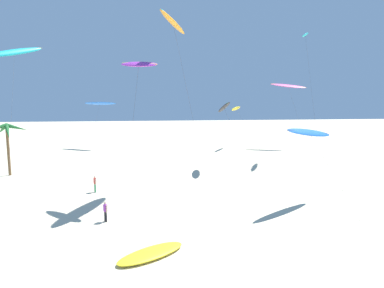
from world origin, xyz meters
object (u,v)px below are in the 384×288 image
at_px(flying_kite_7, 139,64).
at_px(grounded_kite_1, 151,253).
at_px(flying_kite_5, 305,35).
at_px(person_mid_field, 105,211).
at_px(flying_kite_8, 173,23).
at_px(palm_tree_1, 8,132).
at_px(flying_kite_4, 14,52).
at_px(person_far_watcher, 95,183).
at_px(flying_kite_2, 310,133).
at_px(flying_kite_6, 100,103).
at_px(flying_kite_1, 288,86).
at_px(flying_kite_3, 236,109).
at_px(flying_kite_0, 224,107).

height_order(flying_kite_7, grounded_kite_1, flying_kite_7).
relative_size(flying_kite_5, person_mid_field, 12.73).
xyz_separation_m(flying_kite_8, person_mid_field, (-5.93, -7.76, -15.65)).
bearing_deg(flying_kite_5, palm_tree_1, -171.42).
bearing_deg(flying_kite_4, person_far_watcher, -50.19).
xyz_separation_m(palm_tree_1, person_far_watcher, (11.57, -9.41, -4.45)).
bearing_deg(flying_kite_4, flying_kite_5, 1.80).
height_order(palm_tree_1, person_mid_field, palm_tree_1).
xyz_separation_m(palm_tree_1, grounded_kite_1, (16.91, -23.97, -5.21)).
distance_m(flying_kite_2, flying_kite_6, 45.80).
height_order(flying_kite_2, flying_kite_7, flying_kite_7).
distance_m(palm_tree_1, flying_kite_5, 43.81).
distance_m(flying_kite_1, flying_kite_6, 37.08).
relative_size(flying_kite_2, grounded_kite_1, 1.64).
bearing_deg(grounded_kite_1, person_far_watcher, 110.15).
height_order(flying_kite_4, person_far_watcher, flying_kite_4).
bearing_deg(flying_kite_1, flying_kite_3, -179.60).
height_order(flying_kite_2, flying_kite_6, flying_kite_6).
bearing_deg(grounded_kite_1, flying_kite_6, 100.68).
height_order(palm_tree_1, flying_kite_5, flying_kite_5).
relative_size(flying_kite_3, person_far_watcher, 4.94).
bearing_deg(flying_kite_7, flying_kite_0, 49.06).
relative_size(flying_kite_1, grounded_kite_1, 2.80).
relative_size(flying_kite_5, person_far_watcher, 11.93).
bearing_deg(flying_kite_5, flying_kite_7, -143.03).
distance_m(flying_kite_0, flying_kite_1, 26.47).
distance_m(flying_kite_3, person_far_watcher, 37.09).
bearing_deg(flying_kite_6, grounded_kite_1, -79.32).
distance_m(flying_kite_2, flying_kite_8, 16.26).
xyz_separation_m(flying_kite_0, flying_kite_1, (17.57, 19.42, 3.83)).
bearing_deg(flying_kite_8, flying_kite_4, 142.90).
bearing_deg(palm_tree_1, flying_kite_0, -0.19).
xyz_separation_m(flying_kite_4, grounded_kite_1, (17.27, -28.87, -15.41)).
distance_m(flying_kite_7, flying_kite_8, 5.85).
distance_m(flying_kite_1, flying_kite_2, 38.29).
bearing_deg(flying_kite_1, flying_kite_7, -131.67).
distance_m(flying_kite_1, flying_kite_4, 47.33).
distance_m(flying_kite_3, grounded_kite_1, 47.14).
relative_size(flying_kite_0, flying_kite_1, 0.73).
distance_m(palm_tree_1, flying_kite_4, 11.32).
xyz_separation_m(flying_kite_6, person_far_watcher, (3.64, -33.07, -7.79)).
bearing_deg(palm_tree_1, flying_kite_3, 29.47).
bearing_deg(person_far_watcher, flying_kite_8, -5.17).
bearing_deg(flying_kite_7, palm_tree_1, 142.25).
bearing_deg(flying_kite_4, flying_kite_7, -46.48).
bearing_deg(flying_kite_0, grounded_kite_1, -112.95).
distance_m(flying_kite_3, flying_kite_7, 36.78).
bearing_deg(person_far_watcher, flying_kite_4, 129.81).
height_order(flying_kite_3, person_far_watcher, flying_kite_3).
xyz_separation_m(flying_kite_1, flying_kite_8, (-25.07, -29.47, 4.37)).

